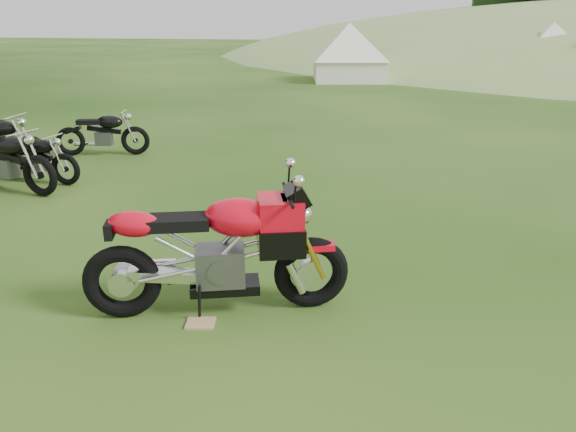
% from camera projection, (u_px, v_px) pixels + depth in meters
% --- Properties ---
extents(ground, '(120.00, 120.00, 0.00)m').
position_uv_depth(ground, '(256.00, 290.00, 5.62)').
color(ground, '#153C0D').
rests_on(ground, ground).
extents(sport_motorcycle, '(2.36, 1.24, 1.37)m').
position_uv_depth(sport_motorcycle, '(217.00, 242.00, 5.01)').
color(sport_motorcycle, red).
rests_on(sport_motorcycle, ground).
extents(plywood_board, '(0.28, 0.24, 0.02)m').
position_uv_depth(plywood_board, '(201.00, 323.00, 5.00)').
color(plywood_board, tan).
rests_on(plywood_board, ground).
extents(vintage_moto_a, '(1.66, 0.53, 0.86)m').
position_uv_depth(vintage_moto_a, '(34.00, 157.00, 9.11)').
color(vintage_moto_a, black).
rests_on(vintage_moto_a, ground).
extents(vintage_moto_b, '(2.04, 0.85, 1.04)m').
position_uv_depth(vintage_moto_b, '(3.00, 158.00, 8.63)').
color(vintage_moto_b, black).
rests_on(vintage_moto_b, ground).
extents(vintage_moto_c, '(1.78, 0.84, 0.91)m').
position_uv_depth(vintage_moto_c, '(102.00, 132.00, 10.91)').
color(vintage_moto_c, black).
rests_on(vintage_moto_c, ground).
extents(tent_left, '(3.29, 3.29, 2.44)m').
position_uv_depth(tent_left, '(349.00, 51.00, 23.22)').
color(tent_left, white).
rests_on(tent_left, ground).
extents(tent_right, '(2.86, 2.86, 2.45)m').
position_uv_depth(tent_right, '(550.00, 49.00, 23.92)').
color(tent_right, white).
rests_on(tent_right, ground).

